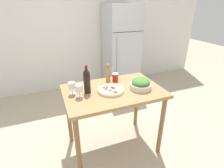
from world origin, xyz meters
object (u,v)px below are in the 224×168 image
refrigerator (121,48)px  wine_glass_near (79,89)px  pepper_mill (108,73)px  homemade_pizza (111,90)px  salad_bowl (141,84)px  salt_canister (115,77)px  wine_glass_far (72,86)px  wine_bottle (87,81)px

refrigerator → wine_glass_near: refrigerator is taller
pepper_mill → homemade_pizza: (-0.07, -0.29, -0.10)m
salad_bowl → homemade_pizza: size_ratio=0.83×
wine_glass_near → salt_canister: 0.59m
wine_glass_far → salad_bowl: bearing=-11.6°
salad_bowl → wine_glass_near: bearing=174.8°
wine_glass_far → pepper_mill: (0.50, 0.18, 0.01)m
wine_bottle → pepper_mill: (0.33, 0.21, -0.03)m
wine_glass_near → salad_bowl: 0.73m
salt_canister → wine_glass_far: bearing=-165.7°
homemade_pizza → salad_bowl: bearing=-9.7°
wine_glass_near → salt_canister: wine_glass_near is taller
wine_bottle → refrigerator: bearing=55.3°
wine_bottle → salt_canister: wine_bottle is taller
wine_glass_near → homemade_pizza: (0.37, -0.00, -0.08)m
refrigerator → salad_bowl: (-0.57, -1.86, 0.04)m
wine_glass_far → homemade_pizza: (0.43, -0.10, -0.09)m
wine_glass_near → salad_bowl: wine_glass_near is taller
wine_bottle → salt_canister: size_ratio=2.96×
wine_bottle → salad_bowl: (0.62, -0.14, -0.09)m
refrigerator → pepper_mill: size_ratio=7.45×
wine_bottle → salad_bowl: wine_bottle is taller
wine_glass_near → salt_canister: size_ratio=1.31×
salad_bowl → homemade_pizza: salad_bowl is taller
wine_bottle → wine_glass_far: 0.18m
wine_glass_near → wine_glass_far: 0.11m
wine_glass_near → pepper_mill: bearing=32.5°
pepper_mill → salt_canister: (0.09, -0.03, -0.06)m
salt_canister → pepper_mill: bearing=158.7°
wine_glass_near → salad_bowl: bearing=-5.2°
salt_canister → wine_glass_near: bearing=-155.0°
wine_glass_far → refrigerator: bearing=51.2°
refrigerator → homemade_pizza: (-0.93, -1.80, -0.01)m
homemade_pizza → salt_canister: size_ratio=2.81×
refrigerator → wine_bottle: bearing=-124.7°
wine_glass_near → homemade_pizza: bearing=-0.7°
wine_glass_near → salt_canister: (0.53, 0.25, -0.05)m
salad_bowl → salt_canister: bearing=122.8°
refrigerator → salad_bowl: size_ratio=7.01×
wine_glass_near → salad_bowl: size_ratio=0.56×
wine_bottle → salad_bowl: 0.64m
wine_glass_near → salad_bowl: (0.73, -0.07, -0.04)m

